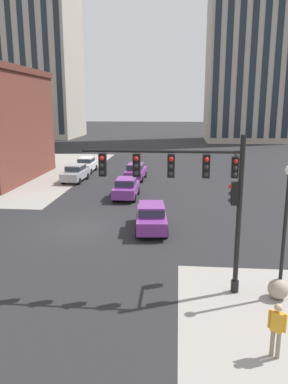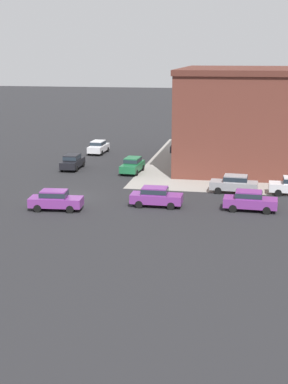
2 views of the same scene
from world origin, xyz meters
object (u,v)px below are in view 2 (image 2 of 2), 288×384
Objects in this scene: car_parked_curb at (250,200)px; car_cross_far at (98,146)px; car_main_southbound_far at (156,196)px; car_cross_westbound at (55,199)px; car_main_northbound_far at (72,161)px; car_cross_eastbound at (234,183)px; car_main_southbound_near at (132,164)px.

car_cross_far is (-23.75, -19.47, 0.00)m from car_parked_curb.
car_main_southbound_far and car_cross_westbound have the same top height.
car_cross_eastbound is (7.57, 18.26, 0.00)m from car_main_northbound_far.
car_main_southbound_far is (13.01, 4.77, 0.00)m from car_main_southbound_near.
car_main_northbound_far is at bearing -94.91° from car_main_southbound_near.
car_cross_eastbound and car_cross_far have the same top height.
car_main_southbound_near and car_cross_westbound have the same top height.
car_cross_westbound is (15.66, -3.31, 0.00)m from car_main_southbound_near.
car_cross_eastbound is 0.99× the size of car_cross_westbound.
car_main_southbound_far is at bearing -89.10° from car_parked_curb.
car_cross_far is at bearing 178.70° from car_main_northbound_far.
car_cross_eastbound is at bearing -166.35° from car_parked_curb.
car_main_northbound_far and car_cross_eastbound have the same top height.
car_main_northbound_far is 10.26m from car_cross_far.
car_parked_curb is at bearing 55.60° from car_main_northbound_far.
car_cross_far is at bearing -147.92° from car_main_southbound_near.
car_cross_far is (-23.87, -11.58, 0.00)m from car_main_southbound_far.
car_cross_westbound is 1.02× the size of car_parked_curb.
car_cross_eastbound is 1.01× the size of car_parked_curb.
car_cross_westbound and car_cross_far have the same top height.
car_cross_westbound is at bearing -71.78° from car_main_southbound_far.
car_main_southbound_far and car_parked_curb have the same top height.
car_cross_eastbound is at bearing 120.93° from car_cross_westbound.
car_main_southbound_far is 8.50m from car_cross_westbound.
car_cross_eastbound is at bearing 58.19° from car_main_southbound_near.
car_cross_westbound is (8.70, -14.53, 0.00)m from car_cross_eastbound.
car_main_northbound_far is 0.99× the size of car_parked_curb.
car_main_southbound_near is 12.82m from car_cross_far.
car_parked_curb is at bearing 39.35° from car_cross_far.
car_cross_westbound is 26.76m from car_cross_far.
car_main_southbound_near is 16.01m from car_cross_westbound.
car_main_northbound_far is at bearing -139.05° from car_main_southbound_far.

